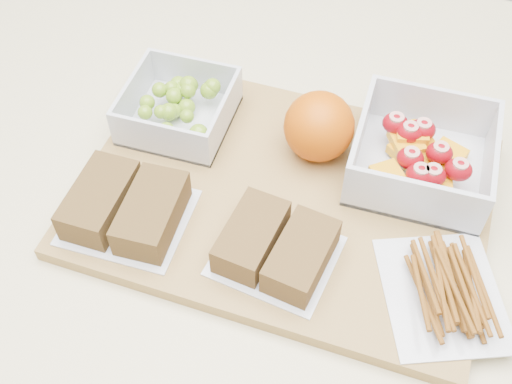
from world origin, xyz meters
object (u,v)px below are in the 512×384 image
pretzel_bag (445,287)px  grape_container (180,107)px  orange (319,126)px  sandwich_bag_center (276,247)px  sandwich_bag_left (126,207)px  cutting_board (284,197)px  fruit_container (421,157)px

pretzel_bag → grape_container: bearing=155.7°
grape_container → orange: size_ratio=1.51×
sandwich_bag_center → pretzel_bag: bearing=1.8°
grape_container → orange: (0.16, 0.00, 0.02)m
grape_container → sandwich_bag_left: grape_container is taller
cutting_board → sandwich_bag_center: bearing=-78.5°
sandwich_bag_left → pretzel_bag: 0.32m
sandwich_bag_left → pretzel_bag: bearing=0.8°
cutting_board → fruit_container: (0.13, 0.07, 0.03)m
fruit_container → pretzel_bag: 0.15m
cutting_board → orange: size_ratio=5.53×
fruit_container → orange: orange is taller
grape_container → cutting_board: bearing=-25.5°
grape_container → pretzel_bag: grape_container is taller
fruit_container → sandwich_bag_left: 0.31m
cutting_board → grape_container: size_ratio=3.67×
orange → cutting_board: bearing=-105.4°
fruit_container → sandwich_bag_center: fruit_container is taller
cutting_board → sandwich_bag_left: sandwich_bag_left is taller
sandwich_bag_center → pretzel_bag: sandwich_bag_center is taller
orange → pretzel_bag: orange is taller
grape_container → pretzel_bag: bearing=-24.3°
cutting_board → grape_container: bearing=156.5°
fruit_container → sandwich_bag_left: size_ratio=1.16×
fruit_container → sandwich_bag_center: size_ratio=1.12×
grape_container → sandwich_bag_left: size_ratio=0.95×
cutting_board → fruit_container: fruit_container is taller
sandwich_bag_center → grape_container: bearing=136.4°
cutting_board → orange: (0.02, 0.07, 0.05)m
fruit_container → orange: bearing=-178.6°
sandwich_bag_center → cutting_board: bearing=99.6°
fruit_container → orange: 0.11m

